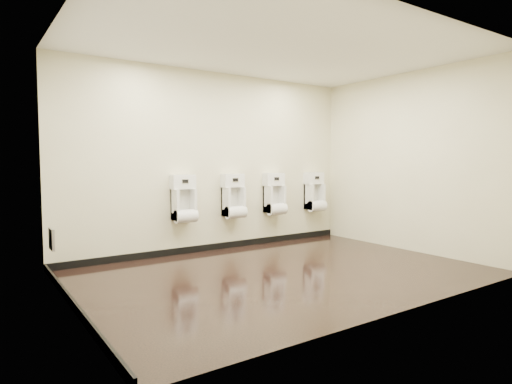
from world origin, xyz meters
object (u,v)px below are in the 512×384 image
access_panel (52,239)px  urinal_2 (275,197)px  urinal_0 (184,202)px  urinal_1 (234,200)px  urinal_3 (315,195)px

access_panel → urinal_2: bearing=6.8°
urinal_2 → urinal_0: bearing=180.0°
urinal_1 → urinal_3: same height
urinal_1 → urinal_3: 1.74m
access_panel → urinal_0: (1.88, 0.43, 0.30)m
urinal_3 → urinal_1: bearing=180.0°
urinal_0 → urinal_1: (0.87, 0.00, 0.00)m
urinal_0 → urinal_2: size_ratio=1.00×
urinal_0 → urinal_3: same height
access_panel → urinal_2: urinal_2 is taller
urinal_2 → urinal_3: 0.92m
access_panel → urinal_3: 4.51m
urinal_1 → urinal_2: size_ratio=1.00×
urinal_2 → access_panel: bearing=-173.2°
access_panel → urinal_1: bearing=8.8°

